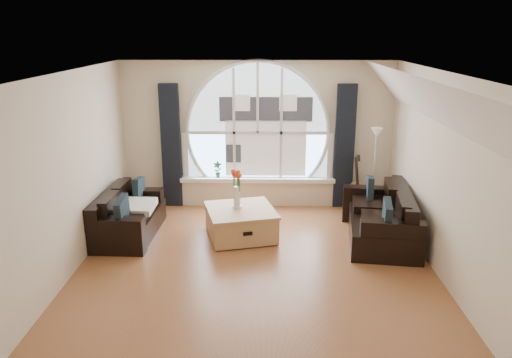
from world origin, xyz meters
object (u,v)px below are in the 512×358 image
at_px(vase_flowers, 237,184).
at_px(sofa_left, 129,212).
at_px(sofa_right, 380,216).
at_px(guitar, 356,181).
at_px(floor_lamp, 374,173).
at_px(potted_plant, 218,169).
at_px(coffee_chest, 241,222).

bearing_deg(vase_flowers, sofa_left, -178.70).
bearing_deg(sofa_right, guitar, 103.28).
bearing_deg(floor_lamp, sofa_left, -166.75).
xyz_separation_m(sofa_left, vase_flowers, (1.75, 0.04, 0.46)).
bearing_deg(sofa_right, sofa_left, -173.83).
height_order(sofa_left, potted_plant, potted_plant).
relative_size(floor_lamp, potted_plant, 5.19).
bearing_deg(sofa_left, vase_flowers, 3.41).
xyz_separation_m(floor_lamp, guitar, (-0.24, 0.35, -0.27)).
xyz_separation_m(sofa_right, potted_plant, (-2.71, 1.59, 0.30)).
relative_size(sofa_right, guitar, 1.72).
distance_m(sofa_left, guitar, 4.10).
bearing_deg(floor_lamp, vase_flowers, -158.59).
bearing_deg(guitar, floor_lamp, -79.73).
xyz_separation_m(coffee_chest, floor_lamp, (2.31, 1.00, 0.54)).
height_order(vase_flowers, floor_lamp, floor_lamp).
bearing_deg(floor_lamp, potted_plant, 170.00).
xyz_separation_m(floor_lamp, potted_plant, (-2.82, 0.50, -0.10)).
relative_size(sofa_left, floor_lamp, 1.02).
bearing_deg(coffee_chest, sofa_left, 164.43).
bearing_deg(coffee_chest, potted_plant, 94.04).
bearing_deg(guitar, potted_plant, 152.26).
relative_size(sofa_left, sofa_right, 0.90).
distance_m(coffee_chest, floor_lamp, 2.58).
distance_m(sofa_right, coffee_chest, 2.21).
height_order(coffee_chest, guitar, guitar).
height_order(sofa_left, sofa_right, sofa_right).
bearing_deg(guitar, sofa_right, -109.17).
distance_m(sofa_right, vase_flowers, 2.32).
height_order(vase_flowers, potted_plant, vase_flowers).
height_order(vase_flowers, guitar, vase_flowers).
distance_m(vase_flowers, guitar, 2.51).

